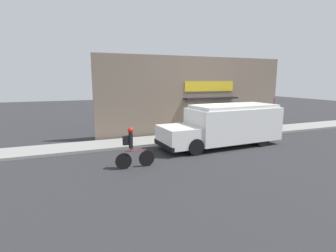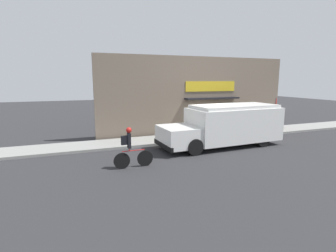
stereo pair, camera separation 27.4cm
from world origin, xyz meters
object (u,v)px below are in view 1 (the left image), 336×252
(cyclist, at_px, (132,148))
(trash_bin, at_px, (225,125))
(school_bus, at_px, (226,125))
(stop_sign_post, at_px, (274,109))

(cyclist, distance_m, trash_bin, 8.90)
(school_bus, xyz_separation_m, cyclist, (-5.67, -1.76, -0.32))
(stop_sign_post, relative_size, trash_bin, 2.74)
(stop_sign_post, bearing_deg, trash_bin, 157.57)
(stop_sign_post, distance_m, trash_bin, 3.37)
(school_bus, bearing_deg, trash_bin, 53.81)
(cyclist, xyz_separation_m, stop_sign_post, (10.54, 3.41, 0.83))
(cyclist, xyz_separation_m, trash_bin, (7.60, 4.63, -0.28))
(cyclist, height_order, trash_bin, cyclist)
(stop_sign_post, bearing_deg, cyclist, -162.06)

